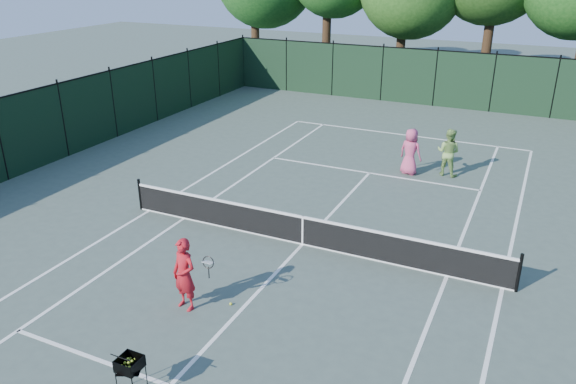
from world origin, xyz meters
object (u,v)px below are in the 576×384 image
at_px(player_pink, 410,152).
at_px(loose_ball_midcourt, 231,304).
at_px(ball_hopper, 130,364).
at_px(player_green, 448,152).
at_px(coach, 184,275).

distance_m(player_pink, loose_ball_midcourt, 10.67).
bearing_deg(ball_hopper, player_green, 52.79).
xyz_separation_m(player_green, ball_hopper, (-3.21, -14.31, -0.22)).
height_order(player_green, loose_ball_midcourt, player_green).
relative_size(player_pink, player_green, 0.98).
relative_size(coach, player_pink, 1.01).
relative_size(player_pink, loose_ball_midcourt, 26.14).
bearing_deg(ball_hopper, player_pink, 57.62).
height_order(coach, loose_ball_midcourt, coach).
bearing_deg(player_green, ball_hopper, 88.04).
distance_m(coach, ball_hopper, 2.90).
relative_size(coach, ball_hopper, 2.19).
relative_size(player_green, loose_ball_midcourt, 26.67).
height_order(coach, player_pink, coach).
xyz_separation_m(coach, player_green, (3.91, 11.50, 0.01)).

